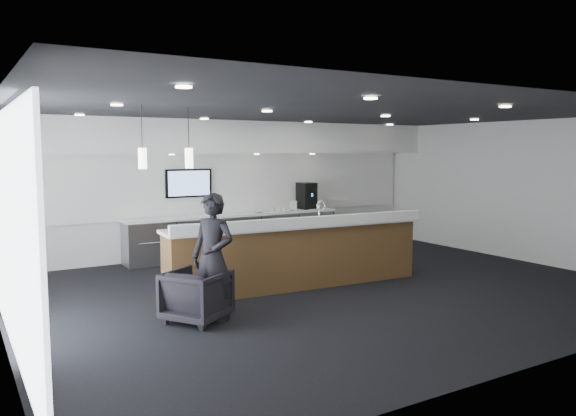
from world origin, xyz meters
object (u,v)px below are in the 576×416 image
service_counter (297,254)px  armchair (197,296)px  coffee_machine (307,196)px  lounge_guest (213,257)px

service_counter → armchair: size_ratio=5.92×
service_counter → coffee_machine: size_ratio=7.38×
service_counter → armchair: (-2.24, -0.98, -0.22)m
coffee_machine → armchair: coffee_machine is taller
service_counter → coffee_machine: (2.32, 3.26, 0.69)m
service_counter → armchair: bearing=-152.8°
armchair → coffee_machine: bearing=-80.1°
coffee_machine → lounge_guest: bearing=-136.8°
coffee_machine → lounge_guest: 6.11m
coffee_machine → armchair: bearing=-138.6°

